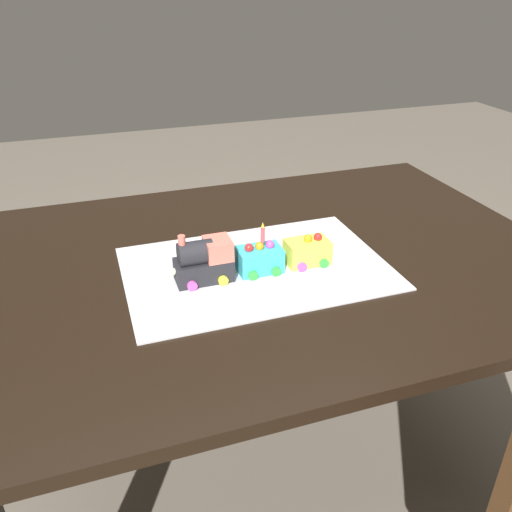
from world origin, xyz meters
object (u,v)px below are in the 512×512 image
object	(u,v)px
cake_locomotive	(204,261)
cake_car_gondola_turquoise	(260,259)
cake_car_flatbed_lemon	(307,251)
birthday_candle	(263,232)
dining_table	(271,293)

from	to	relation	value
cake_locomotive	cake_car_gondola_turquoise	xyz separation A→B (m)	(0.13, -0.00, -0.02)
cake_locomotive	cake_car_flatbed_lemon	size ratio (longest dim) A/B	1.40
cake_locomotive	cake_car_gondola_turquoise	world-z (taller)	cake_locomotive
birthday_candle	dining_table	bearing A→B (deg)	53.73
cake_car_gondola_turquoise	birthday_candle	xyz separation A→B (m)	(0.01, 0.00, 0.07)
cake_car_gondola_turquoise	cake_car_flatbed_lemon	bearing A→B (deg)	0.00
cake_car_flatbed_lemon	cake_locomotive	bearing A→B (deg)	180.00
cake_car_flatbed_lemon	cake_car_gondola_turquoise	bearing A→B (deg)	180.00
cake_locomotive	birthday_candle	world-z (taller)	birthday_candle
dining_table	cake_locomotive	size ratio (longest dim) A/B	10.00
cake_locomotive	dining_table	bearing A→B (deg)	19.11
dining_table	cake_car_flatbed_lemon	bearing A→B (deg)	-44.42
dining_table	cake_car_flatbed_lemon	world-z (taller)	cake_car_flatbed_lemon
cake_car_flatbed_lemon	birthday_candle	xyz separation A→B (m)	(-0.11, 0.00, 0.07)
birthday_candle	cake_car_flatbed_lemon	bearing A→B (deg)	-0.00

